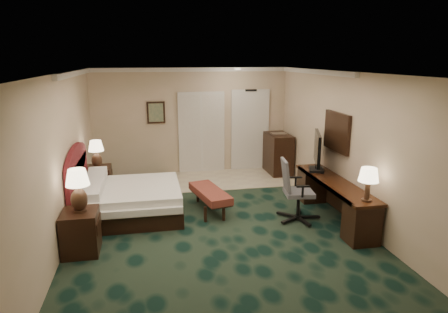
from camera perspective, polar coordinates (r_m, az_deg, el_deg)
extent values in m
cube|color=black|center=(7.16, -0.95, -10.33)|extent=(5.00, 7.50, 0.00)
cube|color=silver|center=(6.53, -1.05, 11.82)|extent=(5.00, 7.50, 0.00)
cube|color=tan|center=(10.36, -4.65, 5.07)|extent=(5.00, 0.00, 2.70)
cube|color=tan|center=(3.31, 10.86, -15.06)|extent=(5.00, 0.00, 2.70)
cube|color=tan|center=(6.76, -22.35, -0.75)|extent=(0.00, 7.50, 2.70)
cube|color=tan|center=(7.55, 18.03, 1.08)|extent=(0.00, 7.50, 2.70)
cube|color=beige|center=(9.99, 1.21, -3.15)|extent=(3.20, 1.70, 0.01)
cube|color=silver|center=(10.66, 3.72, 3.70)|extent=(1.02, 0.06, 2.18)
cube|color=#BBB1A3|center=(10.40, -3.22, 3.45)|extent=(1.20, 0.06, 2.10)
cube|color=#496957|center=(10.23, -9.69, 6.21)|extent=(0.45, 0.06, 0.55)
cube|color=white|center=(8.01, 15.83, 3.41)|extent=(0.05, 0.95, 0.75)
cube|color=white|center=(7.84, -13.03, -6.22)|extent=(1.83, 1.69, 0.58)
cube|color=black|center=(6.62, -19.77, -10.12)|extent=(0.53, 0.61, 0.67)
cube|color=black|center=(9.06, -17.44, -3.47)|extent=(0.53, 0.60, 0.66)
cube|color=maroon|center=(7.90, -2.02, -6.24)|extent=(0.71, 1.35, 0.43)
cube|color=black|center=(7.74, 15.38, -6.05)|extent=(0.54, 2.52, 0.73)
cube|color=black|center=(8.16, 13.17, 0.64)|extent=(0.42, 0.97, 0.78)
cube|color=black|center=(10.47, 7.73, 0.41)|extent=(0.54, 0.98, 1.03)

